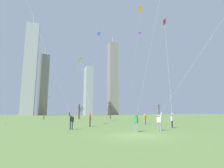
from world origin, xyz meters
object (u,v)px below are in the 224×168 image
at_px(distant_kite_high_overhead_blue, 98,40).
at_px(kite_flyer_far_back_white, 61,92).
at_px(bare_tree_leftmost, 79,111).
at_px(kite_flyer_midfield_right_red, 169,83).
at_px(kite_flyer_foreground_right_pink, 173,100).
at_px(kite_flyer_midfield_left_yellow, 86,99).
at_px(distant_kite_drifting_left_purple, 137,43).
at_px(bare_tree_right_of_center, 45,107).
at_px(kite_flyer_midfield_center_teal, 143,86).
at_px(bystander_watching_nearby, 145,119).
at_px(distant_kite_low_near_trees_orange, 140,17).
at_px(bare_tree_left_of_center, 159,111).
at_px(bare_tree_center, 110,112).

bearing_deg(distant_kite_high_overhead_blue, kite_flyer_far_back_white, -114.49).
bearing_deg(distant_kite_high_overhead_blue, bare_tree_leftmost, 102.91).
bearing_deg(kite_flyer_midfield_right_red, bare_tree_leftmost, 103.72).
bearing_deg(kite_flyer_foreground_right_pink, kite_flyer_midfield_left_yellow, 119.44).
xyz_separation_m(distant_kite_drifting_left_purple, bare_tree_right_of_center, (-23.12, 9.62, -17.38)).
bearing_deg(bare_tree_right_of_center, bare_tree_leftmost, 9.81).
bearing_deg(kite_flyer_far_back_white, kite_flyer_midfield_center_teal, -40.11).
xyz_separation_m(kite_flyer_foreground_right_pink, bystander_watching_nearby, (2.88, 10.72, -2.16)).
relative_size(kite_flyer_midfield_center_teal, kite_flyer_midfield_right_red, 0.81).
distance_m(bystander_watching_nearby, distant_kite_low_near_trees_orange, 19.16).
distance_m(bare_tree_leftmost, bare_tree_left_of_center, 26.70).
bearing_deg(distant_kite_low_near_trees_orange, bare_tree_center, 85.33).
bearing_deg(kite_flyer_midfield_right_red, bare_tree_right_of_center, 119.97).
bearing_deg(kite_flyer_foreground_right_pink, bare_tree_leftmost, 95.25).
height_order(kite_flyer_midfield_left_yellow, bare_tree_center, kite_flyer_midfield_left_yellow).
height_order(kite_flyer_midfield_center_teal, bystander_watching_nearby, kite_flyer_midfield_center_teal).
relative_size(kite_flyer_midfield_left_yellow, bare_tree_center, 3.24).
bearing_deg(kite_flyer_midfield_center_teal, bare_tree_left_of_center, 54.33).
height_order(distant_kite_low_near_trees_orange, bare_tree_leftmost, distant_kite_low_near_trees_orange).
bearing_deg(kite_flyer_midfield_center_teal, kite_flyer_midfield_right_red, 38.81).
distance_m(kite_flyer_midfield_center_teal, kite_flyer_midfield_left_yellow, 11.99).
height_order(kite_flyer_midfield_center_teal, kite_flyer_midfield_left_yellow, kite_flyer_midfield_center_teal).
relative_size(bystander_watching_nearby, bare_tree_left_of_center, 0.34).
bearing_deg(kite_flyer_midfield_left_yellow, distant_kite_low_near_trees_orange, 8.17).
distance_m(kite_flyer_foreground_right_pink, bare_tree_right_of_center, 38.31).
xyz_separation_m(kite_flyer_far_back_white, bare_tree_left_of_center, (33.72, 30.98, -1.62)).
relative_size(kite_flyer_far_back_white, distant_kite_low_near_trees_orange, 0.92).
relative_size(distant_kite_drifting_left_purple, bare_tree_leftmost, 5.54).
bearing_deg(kite_flyer_far_back_white, kite_flyer_foreground_right_pink, -29.51).
bearing_deg(distant_kite_high_overhead_blue, distant_kite_low_near_trees_orange, -71.69).
distance_m(kite_flyer_far_back_white, bystander_watching_nearby, 14.57).
xyz_separation_m(kite_flyer_midfield_right_red, bystander_watching_nearby, (-1.38, 4.69, -5.10)).
distance_m(kite_flyer_far_back_white, bare_tree_right_of_center, 30.21).
height_order(bare_tree_leftmost, bare_tree_left_of_center, bare_tree_left_of_center).
distance_m(distant_kite_drifting_left_purple, bare_tree_leftmost, 25.47).
bearing_deg(bare_tree_left_of_center, kite_flyer_midfield_center_teal, -125.67).
bearing_deg(bare_tree_center, bare_tree_leftmost, 168.02).
distance_m(kite_flyer_midfield_center_teal, kite_flyer_far_back_white, 9.36).
bearing_deg(bare_tree_left_of_center, distant_kite_low_near_trees_orange, -129.24).
xyz_separation_m(kite_flyer_midfield_right_red, distant_kite_low_near_trees_orange, (-0.64, 6.89, 13.92)).
distance_m(kite_flyer_foreground_right_pink, bystander_watching_nearby, 11.30).
distance_m(kite_flyer_midfield_right_red, distant_kite_drifting_left_purple, 25.79).
xyz_separation_m(kite_flyer_midfield_right_red, distant_kite_high_overhead_blue, (-5.24, 20.80, 14.17)).
bearing_deg(kite_flyer_midfield_left_yellow, bare_tree_left_of_center, 40.60).
bearing_deg(distant_kite_high_overhead_blue, bare_tree_right_of_center, 142.67).
bearing_deg(kite_flyer_far_back_white, bare_tree_leftmost, 77.52).
distance_m(kite_flyer_midfield_center_teal, kite_flyer_foreground_right_pink, 3.57).
bearing_deg(kite_flyer_far_back_white, bystander_watching_nearby, 19.66).
bearing_deg(bare_tree_right_of_center, distant_kite_high_overhead_blue, -37.33).
relative_size(kite_flyer_midfield_left_yellow, bystander_watching_nearby, 8.09).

